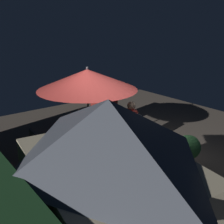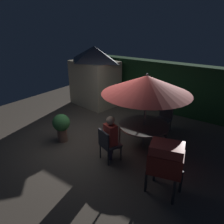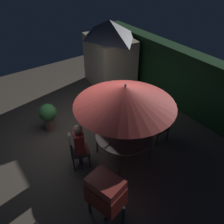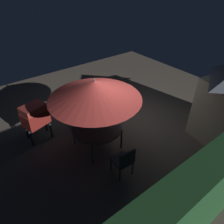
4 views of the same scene
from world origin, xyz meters
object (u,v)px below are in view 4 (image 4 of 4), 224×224
chair_far_side (124,160)px  person_in_red (88,104)px  bbq_grill (35,116)px  patio_umbrella (95,90)px  patio_table (97,128)px  potted_plant_by_shed (128,93)px  chair_near_shed (88,109)px

chair_far_side → person_in_red: person_in_red is taller
bbq_grill → patio_umbrella: bearing=131.6°
bbq_grill → patio_table: bearing=131.6°
chair_far_side → person_in_red: 2.43m
patio_umbrella → person_in_red: (-0.40, -1.07, -1.12)m
potted_plant_by_shed → person_in_red: (1.80, 0.08, 0.24)m
bbq_grill → person_in_red: size_ratio=0.95×
patio_umbrella → bbq_grill: patio_umbrella is taller
chair_far_side → bbq_grill: bearing=-66.5°
potted_plant_by_shed → patio_umbrella: bearing=27.6°
chair_far_side → person_in_red: bearing=-101.4°
patio_table → patio_umbrella: 1.23m
potted_plant_by_shed → bbq_grill: bearing=-4.1°
bbq_grill → chair_far_side: 2.95m
chair_near_shed → chair_far_side: bearing=78.3°
patio_table → chair_near_shed: size_ratio=1.60×
patio_umbrella → chair_near_shed: patio_umbrella is taller
bbq_grill → person_in_red: (-1.64, 0.32, -0.06)m
patio_table → chair_far_side: size_ratio=1.60×
patio_table → person_in_red: (-0.40, -1.07, 0.11)m
bbq_grill → person_in_red: person_in_red is taller
bbq_grill → chair_far_side: bearing=113.5°
patio_table → chair_near_shed: chair_near_shed is taller
patio_table → bbq_grill: bearing=-48.4°
potted_plant_by_shed → chair_near_shed: bearing=-0.1°
patio_umbrella → person_in_red: 1.60m
person_in_red → potted_plant_by_shed: bearing=-177.6°
patio_table → chair_far_side: 1.30m
chair_far_side → potted_plant_by_shed: bearing=-133.0°
patio_table → potted_plant_by_shed: bearing=-152.4°
patio_table → bbq_grill: bbq_grill is taller
chair_near_shed → chair_far_side: (0.51, 2.44, 0.00)m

